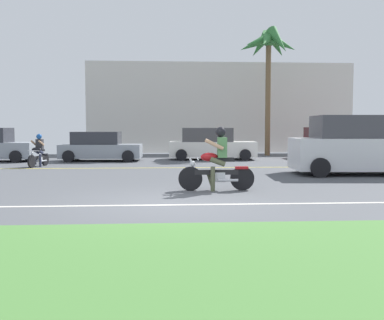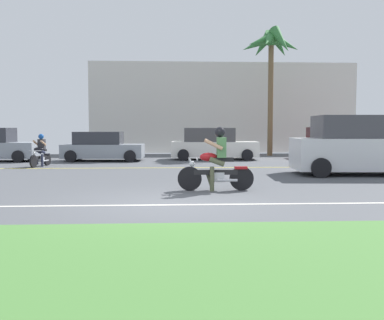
# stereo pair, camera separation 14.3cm
# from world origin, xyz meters

# --- Properties ---
(ground) EXTENTS (56.00, 30.00, 0.04)m
(ground) POSITION_xyz_m (0.00, 3.00, -0.02)
(ground) COLOR #4C4F54
(grass_median) EXTENTS (56.00, 3.80, 0.06)m
(grass_median) POSITION_xyz_m (0.00, -4.10, 0.03)
(grass_median) COLOR #477A38
(grass_median) RESTS_ON ground
(lane_line_near) EXTENTS (50.40, 0.12, 0.01)m
(lane_line_near) POSITION_xyz_m (0.00, -0.17, 0.00)
(lane_line_near) COLOR silver
(lane_line_near) RESTS_ON ground
(lane_line_far) EXTENTS (50.40, 0.12, 0.01)m
(lane_line_far) POSITION_xyz_m (0.00, 8.41, 0.00)
(lane_line_far) COLOR yellow
(lane_line_far) RESTS_ON ground
(motorcyclist) EXTENTS (1.95, 0.64, 1.63)m
(motorcyclist) POSITION_xyz_m (1.21, 1.91, 0.69)
(motorcyclist) COLOR black
(motorcyclist) RESTS_ON ground
(suv_nearby) EXTENTS (4.84, 2.45, 2.02)m
(suv_nearby) POSITION_xyz_m (6.64, 5.53, 0.98)
(suv_nearby) COLOR silver
(suv_nearby) RESTS_ON ground
(parked_car_1) EXTENTS (3.88, 2.08, 1.41)m
(parked_car_1) POSITION_xyz_m (-3.22, 12.38, 0.66)
(parked_car_1) COLOR #8C939E
(parked_car_1) RESTS_ON ground
(parked_car_2) EXTENTS (4.43, 2.09, 1.60)m
(parked_car_2) POSITION_xyz_m (2.24, 13.02, 0.74)
(parked_car_2) COLOR white
(parked_car_2) RESTS_ON ground
(parked_car_3) EXTENTS (3.95, 2.01, 1.63)m
(parked_car_3) POSITION_xyz_m (8.62, 13.31, 0.76)
(parked_car_3) COLOR #AD1E1E
(parked_car_3) RESTS_ON ground
(palm_tree_0) EXTENTS (3.52, 3.42, 7.27)m
(palm_tree_0) POSITION_xyz_m (5.79, 15.93, 6.11)
(palm_tree_0) COLOR brown
(palm_tree_0) RESTS_ON ground
(motorcyclist_distant) EXTENTS (0.59, 1.59, 1.35)m
(motorcyclist_distant) POSITION_xyz_m (-5.29, 9.31, 0.57)
(motorcyclist_distant) COLOR black
(motorcyclist_distant) RESTS_ON ground
(building_far) EXTENTS (17.15, 4.00, 5.77)m
(building_far) POSITION_xyz_m (3.57, 21.00, 2.88)
(building_far) COLOR beige
(building_far) RESTS_ON ground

